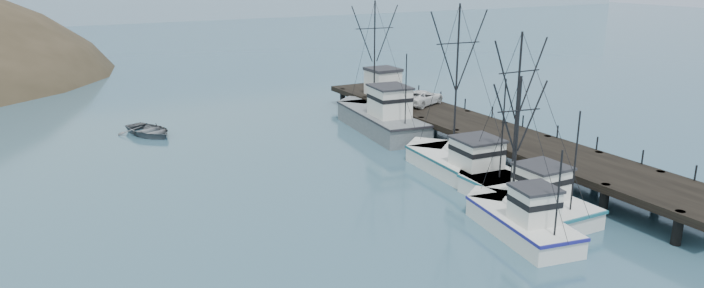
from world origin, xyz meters
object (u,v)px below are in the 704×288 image
(pier_shed, at_px, (383,81))
(work_vessel, at_px, (380,118))
(trawler_far, at_px, (462,165))
(motorboat, at_px, (149,135))
(trawler_mid, at_px, (519,220))
(pickup_truck, at_px, (422,98))
(trawler_near, at_px, (522,195))
(pier, at_px, (481,130))

(pier_shed, bearing_deg, work_vessel, -123.07)
(trawler_far, bearing_deg, motorboat, 128.45)
(trawler_far, xyz_separation_m, pier_shed, (5.21, 19.89, 2.60))
(trawler_mid, distance_m, pier_shed, 31.17)
(pier_shed, distance_m, motorboat, 23.66)
(pickup_truck, xyz_separation_m, motorboat, (-24.12, 8.74, -2.70))
(trawler_near, bearing_deg, trawler_mid, -135.33)
(pier, height_order, work_vessel, work_vessel)
(pier, relative_size, work_vessel, 3.03)
(pickup_truck, distance_m, motorboat, 25.80)
(motorboat, bearing_deg, pier, -56.78)
(motorboat, bearing_deg, pier_shed, -26.48)
(trawler_near, relative_size, pier_shed, 3.58)
(work_vessel, height_order, pickup_truck, work_vessel)
(pier, xyz_separation_m, work_vessel, (-4.24, 9.31, -0.46))
(work_vessel, bearing_deg, pickup_truck, -0.86)
(trawler_far, xyz_separation_m, pickup_truck, (6.09, 13.97, 1.88))
(trawler_far, bearing_deg, work_vessel, 84.30)
(trawler_near, bearing_deg, pier, 61.86)
(work_vessel, relative_size, pier_shed, 4.53)
(pier, distance_m, pickup_truck, 9.31)
(trawler_near, relative_size, motorboat, 1.97)
(trawler_near, relative_size, trawler_far, 0.90)
(trawler_near, xyz_separation_m, trawler_far, (0.60, 6.94, 0.00))
(pickup_truck, height_order, motorboat, pickup_truck)
(trawler_far, relative_size, motorboat, 2.19)
(trawler_mid, bearing_deg, pickup_truck, 67.93)
(trawler_near, xyz_separation_m, pier_shed, (5.81, 26.83, 2.60))
(pier, bearing_deg, pier_shed, 91.63)
(pier, relative_size, pier_shed, 13.75)
(trawler_far, height_order, pier_shed, trawler_far)
(work_vessel, relative_size, pickup_truck, 2.87)
(pier, xyz_separation_m, trawler_mid, (-9.23, -14.63, -0.87))
(trawler_near, bearing_deg, work_vessel, 84.56)
(trawler_near, distance_m, trawler_mid, 4.21)
(pier, xyz_separation_m, pickup_truck, (0.44, 9.24, 1.01))
(trawler_far, bearing_deg, pier, 39.97)
(trawler_far, distance_m, pier_shed, 20.72)
(trawler_near, distance_m, motorboat, 34.41)
(trawler_mid, relative_size, work_vessel, 0.65)
(pier, distance_m, trawler_mid, 17.32)
(pier_shed, bearing_deg, trawler_near, -102.21)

